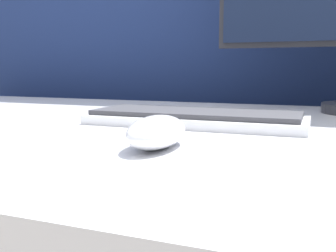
{
  "coord_description": "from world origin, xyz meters",
  "views": [
    {
      "loc": [
        0.19,
        -0.62,
        0.82
      ],
      "look_at": [
        0.01,
        -0.16,
        0.75
      ],
      "focal_mm": 42.0,
      "sensor_mm": 36.0,
      "label": 1
    }
  ],
  "objects": [
    {
      "name": "keyboard",
      "position": [
        -0.01,
        0.01,
        0.74
      ],
      "size": [
        0.36,
        0.14,
        0.02
      ],
      "rotation": [
        0.0,
        0.0,
        0.01
      ],
      "color": "silver",
      "rests_on": "desk"
    },
    {
      "name": "computer_mouse_near",
      "position": [
        0.01,
        -0.19,
        0.75
      ],
      "size": [
        0.07,
        0.12,
        0.04
      ],
      "rotation": [
        0.0,
        0.0,
        0.04
      ],
      "color": "white",
      "rests_on": "desk"
    },
    {
      "name": "partition_panel",
      "position": [
        0.0,
        0.57,
        0.73
      ],
      "size": [
        5.0,
        0.03,
        1.47
      ],
      "color": "navy",
      "rests_on": "ground_plane"
    }
  ]
}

